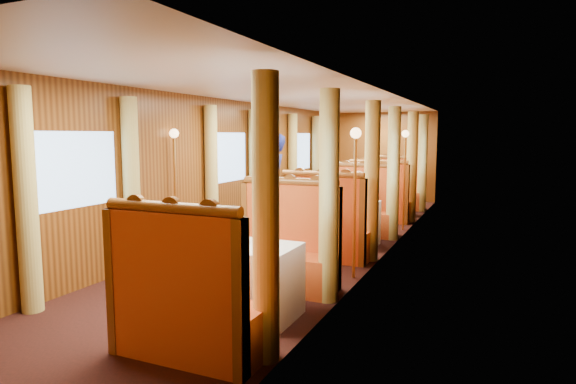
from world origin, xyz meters
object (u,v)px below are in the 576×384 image
Objects in this scene: banquette_near_fwd at (186,309)px; fruit_plate at (267,249)px; banquette_far_fwd at (379,202)px; rose_vase_far at (388,175)px; banquette_mid_fwd at (325,232)px; teapot_left at (222,238)px; steward at (274,183)px; teapot_back at (239,236)px; banquette_near_aft at (285,254)px; rose_vase_mid at (346,191)px; banquette_far_aft at (397,192)px; table_mid at (345,223)px; passenger at (358,196)px; tea_tray at (230,244)px; banquette_mid_aft at (361,212)px; table_near at (245,281)px; table_far at (389,198)px; teapot_right at (235,241)px.

banquette_near_fwd is 5.90× the size of fruit_plate.
banquette_far_fwd is 3.72× the size of rose_vase_far.
banquette_mid_fwd is 7.57× the size of teapot_left.
banquette_near_fwd is 5.32m from steward.
rose_vase_far reaches higher than teapot_back.
banquette_near_aft is 8.05× the size of teapot_back.
banquette_near_aft is at bearing -90.12° from rose_vase_mid.
fruit_plate is (0.33, -8.16, 0.35)m from banquette_far_aft.
banquette_far_aft is at bearing 90.00° from table_mid.
passenger is (-0.00, -3.73, 0.32)m from banquette_far_aft.
tea_tray is 0.94× the size of rose_vase_mid.
fruit_plate is (0.33, -2.64, 0.35)m from banquette_mid_fwd.
fruit_plate is 0.63× the size of rose_vase_far.
banquette_mid_aft is at bearing -90.00° from banquette_far_aft.
banquette_far_aft reaches higher than passenger.
banquette_near_fwd is at bearing -90.00° from banquette_far_aft.
steward reaches higher than fruit_plate.
fruit_plate is (0.33, -0.15, 0.39)m from table_near.
banquette_mid_fwd is at bearing -90.00° from table_far.
teapot_left is (-0.19, -2.60, 0.40)m from banquette_mid_fwd.
table_near is 0.46m from teapot_back.
tea_tray is at bearing -92.18° from rose_vase_mid.
tea_tray is (-0.13, -3.57, 0.38)m from table_mid.
banquette_near_aft is at bearing 70.79° from teapot_right.
rose_vase_mid is 0.83m from passenger.
passenger is at bearing -90.00° from banquette_mid_aft.
banquette_near_aft is 1.21m from teapot_left.
rose_vase_far is (0.01, 7.15, 0.12)m from teapot_right.
rose_vase_far is at bearing 90.32° from banquette_near_aft.
table_far is 7.17m from fruit_plate.
teapot_left is 0.52m from fruit_plate.
teapot_right reaches higher than table_far.
table_far is 2.92× the size of rose_vase_mid.
table_near is 0.56× the size of steward.
passenger is (-0.00, 4.29, 0.37)m from table_near.
table_mid is at bearing 90.00° from banquette_near_aft.
banquette_near_aft is at bearing -90.00° from banquette_mid_aft.
banquette_mid_fwd is 2.44m from teapot_back.
teapot_back is 0.49m from fruit_plate.
table_mid is 3.59m from tea_tray.
tea_tray is (-0.13, -2.55, 0.33)m from banquette_mid_fwd.
table_near is at bearing -90.00° from banquette_near_aft.
table_far is at bearing 90.00° from banquette_far_fwd.
banquette_near_aft is at bearing 83.15° from tea_tray.
passenger is at bearing 90.00° from banquette_mid_fwd.
banquette_far_fwd is (0.00, 7.00, 0.00)m from banquette_near_fwd.
banquette_near_fwd is 1.01m from tea_tray.
teapot_left is (-0.19, 0.90, 0.40)m from banquette_near_fwd.
banquette_far_fwd reaches higher than fruit_plate.
banquette_mid_fwd is at bearing 90.00° from banquette_near_fwd.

